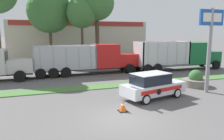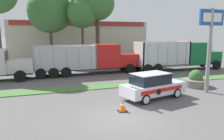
# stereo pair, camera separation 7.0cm
# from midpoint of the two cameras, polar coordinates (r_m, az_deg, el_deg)

# --- Properties ---
(ground_plane) EXTENTS (600.00, 600.00, 0.00)m
(ground_plane) POSITION_cam_midpoint_polar(r_m,az_deg,el_deg) (11.64, 2.42, -12.48)
(ground_plane) COLOR #5B5959
(grass_verge) EXTENTS (120.00, 1.62, 0.06)m
(grass_verge) POSITION_cam_midpoint_polar(r_m,az_deg,el_deg) (17.90, -5.57, -4.51)
(grass_verge) COLOR #477538
(grass_verge) RESTS_ON ground_plane
(centre_line_4) EXTENTS (2.40, 0.14, 0.01)m
(centre_line_4) POSITION_cam_midpoint_polar(r_m,az_deg,el_deg) (22.22, -14.19, -2.06)
(centre_line_4) COLOR yellow
(centre_line_4) RESTS_ON ground_plane
(centre_line_5) EXTENTS (2.40, 0.14, 0.01)m
(centre_line_5) POSITION_cam_midpoint_polar(r_m,az_deg,el_deg) (23.26, -0.82, -1.25)
(centre_line_5) COLOR yellow
(centre_line_5) RESTS_ON ground_plane
(centre_line_6) EXTENTS (2.40, 0.14, 0.01)m
(centre_line_6) POSITION_cam_midpoint_polar(r_m,az_deg,el_deg) (25.42, 10.84, -0.50)
(centre_line_6) COLOR yellow
(centre_line_6) RESTS_ON ground_plane
(centre_line_7) EXTENTS (2.40, 0.14, 0.01)m
(centre_line_7) POSITION_cam_midpoint_polar(r_m,az_deg,el_deg) (28.45, 20.35, 0.14)
(centre_line_7) COLOR yellow
(centre_line_7) RESTS_ON ground_plane
(dump_truck_lead) EXTENTS (11.07, 2.82, 3.70)m
(dump_truck_lead) POSITION_cam_midpoint_polar(r_m,az_deg,el_deg) (28.19, 18.83, 3.63)
(dump_truck_lead) COLOR black
(dump_truck_lead) RESTS_ON ground_plane
(dump_truck_trail) EXTENTS (11.22, 2.68, 3.35)m
(dump_truck_trail) POSITION_cam_midpoint_polar(r_m,az_deg,el_deg) (23.91, -4.03, 2.85)
(dump_truck_trail) COLOR black
(dump_truck_trail) RESTS_ON ground_plane
(rally_car) EXTENTS (4.75, 2.72, 1.78)m
(rally_car) POSITION_cam_midpoint_polar(r_m,az_deg,el_deg) (15.03, 10.41, -3.97)
(rally_car) COLOR silver
(rally_car) RESTS_ON ground_plane
(store_sign_post) EXTENTS (2.02, 0.28, 6.14)m
(store_sign_post) POSITION_cam_midpoint_polar(r_m,az_deg,el_deg) (17.43, 24.16, 7.97)
(store_sign_post) COLOR gray
(store_sign_post) RESTS_ON ground_plane
(stone_planter) EXTENTS (2.08, 2.08, 1.39)m
(stone_planter) POSITION_cam_midpoint_polar(r_m,az_deg,el_deg) (19.51, 20.88, -2.55)
(stone_planter) COLOR slate
(stone_planter) RESTS_ON ground_plane
(traffic_cone) EXTENTS (0.51, 0.51, 0.62)m
(traffic_cone) POSITION_cam_midpoint_polar(r_m,az_deg,el_deg) (12.51, 2.71, -9.41)
(traffic_cone) COLOR black
(traffic_cone) RESTS_ON ground_plane
(store_building_backdrop) EXTENTS (24.60, 12.10, 6.49)m
(store_building_backdrop) POSITION_cam_midpoint_polar(r_m,az_deg,el_deg) (44.70, -9.26, 8.01)
(store_building_backdrop) COLOR #BCB29E
(store_building_backdrop) RESTS_ON ground_plane
(tree_behind_centre) EXTENTS (4.35, 4.35, 10.50)m
(tree_behind_centre) POSITION_cam_midpoint_polar(r_m,az_deg,el_deg) (32.28, -8.00, 15.32)
(tree_behind_centre) COLOR #473828
(tree_behind_centre) RESTS_ON ground_plane
(tree_behind_right) EXTENTS (5.03, 5.03, 12.46)m
(tree_behind_right) POSITION_cam_midpoint_polar(r_m,az_deg,el_deg) (33.01, -4.06, 17.81)
(tree_behind_right) COLOR #473828
(tree_behind_right) RESTS_ON ground_plane
(tree_behind_far_right) EXTENTS (6.47, 6.47, 12.48)m
(tree_behind_far_right) POSITION_cam_midpoint_polar(r_m,az_deg,el_deg) (34.61, -16.17, 15.67)
(tree_behind_far_right) COLOR #473828
(tree_behind_far_right) RESTS_ON ground_plane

